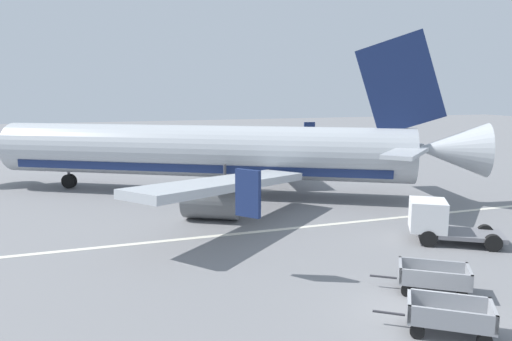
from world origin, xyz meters
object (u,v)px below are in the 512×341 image
object	(u,v)px
airplane	(213,153)
service_truck_beside_carts	(438,221)
baggage_cart_nearest	(449,316)
baggage_cart_second_in_row	(433,278)

from	to	relation	value
airplane	service_truck_beside_carts	distance (m)	16.63
airplane	service_truck_beside_carts	size ratio (longest dim) A/B	7.28
baggage_cart_nearest	service_truck_beside_carts	bearing A→B (deg)	52.49
service_truck_beside_carts	airplane	bearing A→B (deg)	118.11
baggage_cart_nearest	service_truck_beside_carts	xyz separation A→B (m)	(5.88, 7.67, 0.50)
airplane	baggage_cart_nearest	distance (m)	22.45
baggage_cart_nearest	baggage_cart_second_in_row	xyz separation A→B (m)	(1.59, 2.68, 0.00)
service_truck_beside_carts	baggage_cart_nearest	bearing A→B (deg)	-127.51
baggage_cart_second_in_row	service_truck_beside_carts	bearing A→B (deg)	49.27
baggage_cart_nearest	airplane	bearing A→B (deg)	94.88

